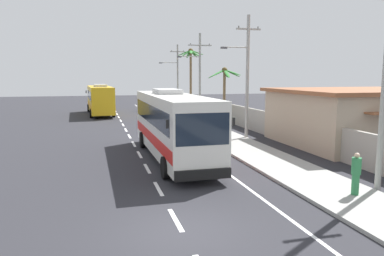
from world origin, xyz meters
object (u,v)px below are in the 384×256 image
Objects in this scene: coach_bus_foreground at (172,123)px; coach_bus_far_lane at (100,99)px; pedestrian_midwalk at (219,121)px; utility_pole_distant at (177,75)px; utility_pole_far at (199,74)px; palm_third at (224,81)px; pedestrian_near_kerb at (356,173)px; roadside_building at (368,116)px; utility_pole_mid at (247,74)px; motorcycle_beside_bus at (184,126)px; palm_second at (191,67)px.

coach_bus_far_lane is (-3.71, 25.48, -0.11)m from coach_bus_foreground.
utility_pole_distant reaches higher than pedestrian_midwalk.
pedestrian_midwalk is (8.98, -18.04, -0.85)m from coach_bus_far_lane.
coach_bus_foreground is 19.48m from utility_pole_far.
pedestrian_midwalk is at bearing -94.17° from utility_pole_distant.
utility_pole_far reaches higher than palm_third.
utility_pole_distant is at bearing 93.26° from palm_third.
utility_pole_far is 13.14m from utility_pole_distant.
coach_bus_far_lane is at bearing -151.74° from utility_pole_distant.
utility_pole_distant is (7.00, 31.25, 2.79)m from coach_bus_foreground.
pedestrian_near_kerb is 0.14× the size of roadside_building.
palm_third is at bearing 115.43° from roadside_building.
palm_third is at bearing -25.81° from pedestrian_near_kerb.
roadside_building is (14.04, 1.17, -0.12)m from coach_bus_foreground.
palm_third is (1.45, 8.93, -0.59)m from utility_pole_mid.
palm_third reaches higher than pedestrian_near_kerb.
utility_pole_mid reaches higher than coach_bus_far_lane.
utility_pole_mid reaches higher than motorcycle_beside_bus.
coach_bus_far_lane is 11.62m from palm_second.
utility_pole_mid is at bearing -38.95° from motorcycle_beside_bus.
utility_pole_mid is at bearing -24.03° from pedestrian_near_kerb.
motorcycle_beside_bus is 13.46m from roadside_building.
pedestrian_midwalk is 0.15× the size of roadside_building.
utility_pole_distant is 9.59m from palm_second.
utility_pole_distant is 17.38m from palm_third.
palm_second is at bearing -21.51° from pedestrian_near_kerb.
utility_pole_far is (1.19, 26.77, 3.90)m from pedestrian_near_kerb.
coach_bus_far_lane is 1.20× the size of utility_pole_distant.
roadside_building is (7.04, -30.07, -2.91)m from utility_pole_distant.
pedestrian_near_kerb is (9.12, -34.15, -0.92)m from coach_bus_far_lane.
utility_pole_mid is at bearing -90.20° from palm_second.
utility_pole_far is at bearing -21.80° from pedestrian_near_kerb.
pedestrian_midwalk is 0.32× the size of palm_third.
palm_third is (1.40, -7.81, -1.52)m from palm_second.
pedestrian_midwalk is (-0.13, 16.10, 0.07)m from pedestrian_near_kerb.
pedestrian_midwalk is (2.67, -0.71, 0.39)m from motorcycle_beside_bus.
roadside_building is at bearing -26.85° from utility_pole_mid.
utility_pole_mid is 16.77m from palm_second.
palm_second is at bearing -92.44° from utility_pole_distant.
coach_bus_far_lane is at bearing 159.90° from palm_second.
roadside_building reaches higher than motorcycle_beside_bus.
motorcycle_beside_bus is at bearing -106.42° from palm_second.
palm_third is at bearing 119.86° from pedestrian_midwalk.
coach_bus_far_lane is 30.11m from roadside_building.
coach_bus_foreground reaches higher than roadside_building.
motorcycle_beside_bus is 1.11× the size of pedestrian_midwalk.
pedestrian_midwalk is at bearing -63.53° from coach_bus_far_lane.
utility_pole_far is at bearing 70.00° from coach_bus_foreground.
pedestrian_midwalk is at bearing 117.20° from utility_pole_mid.
coach_bus_foreground is 8.66m from utility_pole_mid.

